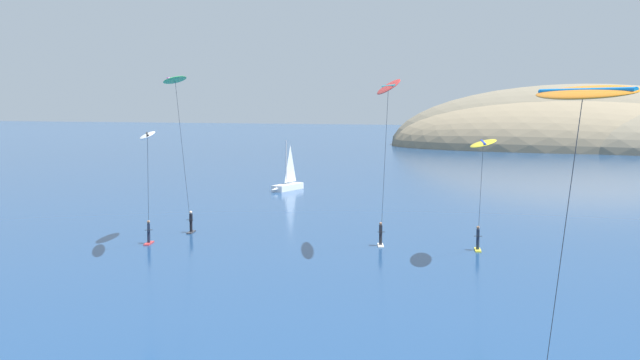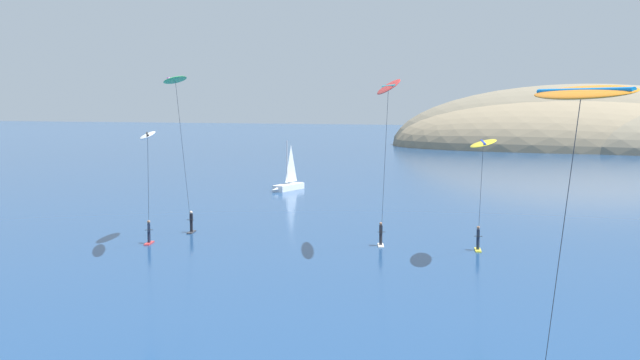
# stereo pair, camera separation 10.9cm
# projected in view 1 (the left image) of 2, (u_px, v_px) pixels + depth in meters

# --- Properties ---
(headland_island) EXTENTS (92.62, 47.80, 27.25)m
(headland_island) POSITION_uv_depth(u_px,v_px,m) (607.00, 148.00, 169.54)
(headland_island) COLOR #7A705B
(headland_island) RESTS_ON ground
(sailboat_near) EXTENTS (2.39, 5.96, 5.70)m
(sailboat_near) POSITION_uv_depth(u_px,v_px,m) (286.00, 185.00, 91.35)
(sailboat_near) COLOR white
(sailboat_near) RESTS_ON ground
(kitesurfer_red) EXTENTS (3.46, 7.30, 11.75)m
(kitesurfer_red) POSITION_uv_depth(u_px,v_px,m) (388.00, 97.00, 52.58)
(kitesurfer_red) COLOR silver
(kitesurfer_red) RESTS_ON ground
(kitesurfer_green) EXTENTS (2.62, 7.47, 12.10)m
(kitesurfer_green) POSITION_uv_depth(u_px,v_px,m) (177.00, 94.00, 57.50)
(kitesurfer_green) COLOR #2D2D33
(kitesurfer_green) RESTS_ON ground
(kitesurfer_orange) EXTENTS (3.68, 5.51, 10.88)m
(kitesurfer_orange) POSITION_uv_depth(u_px,v_px,m) (578.00, 123.00, 23.66)
(kitesurfer_orange) COLOR yellow
(kitesurfer_orange) RESTS_ON ground
(kitesurfer_yellow) EXTENTS (2.36, 7.72, 7.96)m
(kitesurfer_yellow) POSITION_uv_depth(u_px,v_px,m) (483.00, 151.00, 50.41)
(kitesurfer_yellow) COLOR yellow
(kitesurfer_yellow) RESTS_ON ground
(kitesurfer_white) EXTENTS (4.08, 6.62, 8.33)m
(kitesurfer_white) POSITION_uv_depth(u_px,v_px,m) (148.00, 146.00, 53.55)
(kitesurfer_white) COLOR red
(kitesurfer_white) RESTS_ON ground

